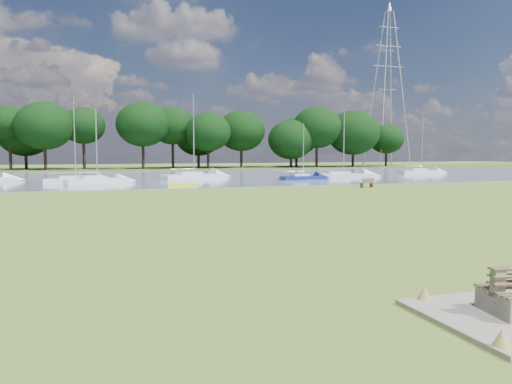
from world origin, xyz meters
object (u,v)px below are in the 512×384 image
object	(u,v)px
sailboat_4	(193,175)
sailboat_6	(421,171)
pylon	(388,66)
sailboat_7	(75,179)
sailboat_8	(303,176)
sailboat_0	(97,179)
riverbank_bench	(367,183)
kayak	(183,185)
sailboat_5	(343,174)

from	to	relation	value
sailboat_4	sailboat_6	bearing A→B (deg)	-13.13
pylon	sailboat_7	xyz separation A→B (m)	(-59.97, -37.78, -20.40)
sailboat_4	sailboat_8	distance (m)	12.79
sailboat_0	sailboat_6	world-z (taller)	sailboat_6
riverbank_bench	sailboat_0	size ratio (longest dim) A/B	0.19
kayak	sailboat_6	size ratio (longest dim) A/B	0.31
sailboat_6	sailboat_7	bearing A→B (deg)	-168.70
kayak	sailboat_4	xyz separation A→B (m)	(3.18, 12.10, 0.37)
sailboat_4	sailboat_7	world-z (taller)	sailboat_4
riverbank_bench	sailboat_8	world-z (taller)	sailboat_8
kayak	sailboat_5	world-z (taller)	sailboat_5
pylon	sailboat_0	size ratio (longest dim) A/B	4.52
riverbank_bench	sailboat_8	distance (m)	12.70
pylon	sailboat_8	world-z (taller)	pylon
kayak	sailboat_8	world-z (taller)	sailboat_8
kayak	sailboat_7	distance (m)	12.61
sailboat_5	riverbank_bench	bearing A→B (deg)	-98.51
sailboat_5	sailboat_6	xyz separation A→B (m)	(14.87, 4.85, 0.05)
sailboat_6	sailboat_8	size ratio (longest dim) A/B	1.35
riverbank_bench	pylon	world-z (taller)	pylon
sailboat_8	sailboat_6	bearing A→B (deg)	13.84
riverbank_bench	pylon	xyz separation A→B (m)	(34.44, 51.64, 20.48)
sailboat_5	sailboat_8	bearing A→B (deg)	-144.18
sailboat_5	sailboat_7	distance (m)	31.27
kayak	sailboat_5	distance (m)	23.62
sailboat_7	sailboat_8	size ratio (longest dim) A/B	1.36
sailboat_4	kayak	bearing A→B (deg)	-122.29
kayak	sailboat_4	size ratio (longest dim) A/B	0.27
sailboat_0	sailboat_5	distance (m)	29.35
pylon	sailboat_4	bearing A→B (deg)	-144.40
kayak	sailboat_7	bearing A→B (deg)	155.92
riverbank_bench	sailboat_8	size ratio (longest dim) A/B	0.22
kayak	pylon	size ratio (longest dim) A/B	0.08
pylon	sailboat_4	xyz separation A→B (m)	(-47.05, -33.68, -20.36)
kayak	sailboat_0	world-z (taller)	sailboat_0
sailboat_0	sailboat_7	size ratio (longest dim) A/B	0.85
riverbank_bench	sailboat_5	world-z (taller)	sailboat_5
riverbank_bench	sailboat_6	size ratio (longest dim) A/B	0.17
sailboat_7	sailboat_5	bearing A→B (deg)	-2.34
riverbank_bench	sailboat_7	distance (m)	29.06
riverbank_bench	sailboat_6	xyz separation A→B (m)	(20.55, 20.53, 0.10)
sailboat_7	sailboat_6	bearing A→B (deg)	2.56
sailboat_0	sailboat_5	world-z (taller)	sailboat_5
riverbank_bench	kayak	world-z (taller)	riverbank_bench
kayak	sailboat_6	world-z (taller)	sailboat_6
sailboat_0	sailboat_4	bearing A→B (deg)	10.32
sailboat_5	sailboat_6	size ratio (longest dim) A/B	0.94
kayak	sailboat_4	world-z (taller)	sailboat_4
pylon	sailboat_0	distance (m)	73.06
sailboat_5	sailboat_8	distance (m)	7.32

